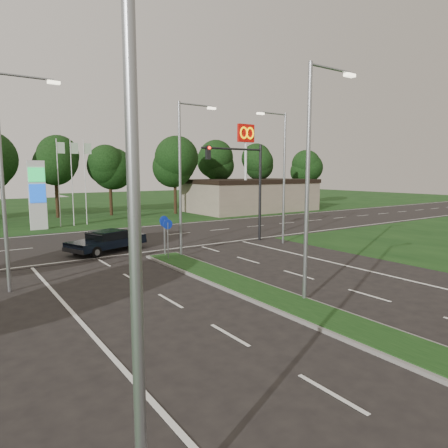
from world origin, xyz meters
TOP-DOWN VIEW (x-y plane):
  - verge_far at (0.00, 55.00)m, footprint 160.00×50.00m
  - cross_road at (0.00, 24.00)m, footprint 160.00×12.00m
  - median_kerb at (0.00, 4.00)m, footprint 2.00×26.00m
  - commercial_building at (22.00, 36.00)m, footprint 16.00×9.00m
  - streetlight_median_near at (1.00, 6.00)m, footprint 2.53×0.22m
  - streetlight_median_far at (1.00, 16.00)m, footprint 2.53×0.22m
  - streetlight_left_near at (-8.30, 0.00)m, footprint 2.53×0.22m
  - streetlight_left_far at (-8.30, 14.00)m, footprint 2.53×0.22m
  - streetlight_right_far at (8.80, 16.00)m, footprint 2.53×0.22m
  - traffic_signal at (7.19, 18.00)m, footprint 5.10×0.42m
  - median_signs at (0.00, 16.40)m, footprint 1.16×1.76m
  - gas_pylon at (-3.79, 33.05)m, footprint 5.80×1.26m
  - mcdonalds_sign at (18.00, 31.97)m, footprint 2.20×0.47m
  - treeline_far at (0.10, 39.93)m, footprint 6.00×6.00m
  - navy_sedan at (-2.30, 20.01)m, footprint 5.30×3.64m

SIDE VIEW (x-z plane):
  - verge_far at x=0.00m, z-range -0.01..0.01m
  - cross_road at x=0.00m, z-range -0.01..0.01m
  - median_kerb at x=0.00m, z-range 0.00..0.12m
  - navy_sedan at x=-2.30m, z-range 0.05..1.40m
  - median_signs at x=0.00m, z-range 0.52..2.90m
  - commercial_building at x=22.00m, z-range 0.00..4.00m
  - gas_pylon at x=-3.79m, z-range -0.80..7.20m
  - traffic_signal at x=7.19m, z-range 1.15..8.15m
  - streetlight_median_near at x=1.00m, z-range 0.58..9.58m
  - streetlight_median_far at x=1.00m, z-range 0.58..9.58m
  - streetlight_left_near at x=-8.30m, z-range 0.58..9.58m
  - streetlight_left_far at x=-8.30m, z-range 0.58..9.58m
  - streetlight_right_far at x=8.80m, z-range 0.58..9.58m
  - treeline_far at x=0.10m, z-range 1.88..11.78m
  - mcdonalds_sign at x=18.00m, z-range 2.79..13.19m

